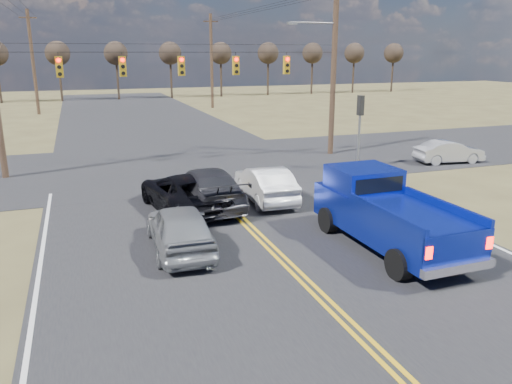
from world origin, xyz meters
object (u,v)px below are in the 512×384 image
object	(u,v)px
pickup_truck	(386,213)
white_car_queue	(265,184)
silver_suv	(180,228)
dgrey_car_queue	(206,188)
cross_car_east_near	(449,152)
black_suv	(184,192)

from	to	relation	value
pickup_truck	white_car_queue	size ratio (longest dim) A/B	1.40
pickup_truck	silver_suv	size ratio (longest dim) A/B	1.41
silver_suv	dgrey_car_queue	size ratio (longest dim) A/B	0.81
dgrey_car_queue	cross_car_east_near	xyz separation A→B (m)	(14.82, 3.46, -0.16)
pickup_truck	silver_suv	xyz separation A→B (m)	(-6.19, 1.86, -0.37)
black_suv	dgrey_car_queue	xyz separation A→B (m)	(0.94, 0.18, 0.06)
black_suv	cross_car_east_near	xyz separation A→B (m)	(15.77, 3.64, -0.10)
pickup_truck	black_suv	size ratio (longest dim) A/B	1.17
silver_suv	white_car_queue	size ratio (longest dim) A/B	1.00
pickup_truck	dgrey_car_queue	size ratio (longest dim) A/B	1.13
pickup_truck	silver_suv	world-z (taller)	pickup_truck
white_car_queue	pickup_truck	bearing A→B (deg)	108.81
silver_suv	black_suv	xyz separation A→B (m)	(0.97, 4.04, -0.01)
pickup_truck	silver_suv	distance (m)	6.48
silver_suv	cross_car_east_near	xyz separation A→B (m)	(16.73, 7.68, -0.12)
silver_suv	black_suv	world-z (taller)	silver_suv
silver_suv	white_car_queue	bearing A→B (deg)	-134.29
silver_suv	white_car_queue	world-z (taller)	silver_suv
silver_suv	black_suv	distance (m)	4.15
white_car_queue	dgrey_car_queue	xyz separation A→B (m)	(-2.52, 0.00, 0.06)
pickup_truck	black_suv	bearing A→B (deg)	130.60
cross_car_east_near	black_suv	bearing A→B (deg)	109.98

